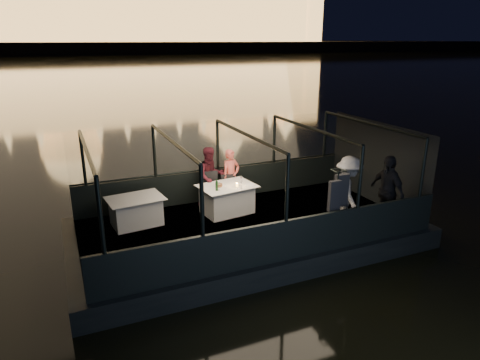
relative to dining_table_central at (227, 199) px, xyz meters
name	(u,v)px	position (x,y,z in m)	size (l,w,h in m)	color
river_water	(73,67)	(0.16, 79.10, -0.89)	(500.00, 500.00, 0.00)	black
boat_hull	(246,242)	(0.16, -0.90, -0.89)	(8.60, 4.40, 1.00)	black
boat_deck	(246,225)	(0.16, -0.90, -0.41)	(8.00, 4.00, 0.04)	black
gunwale_port	(218,184)	(0.16, 1.10, 0.06)	(8.00, 0.08, 0.90)	black
gunwale_starboard	(285,240)	(0.16, -2.90, 0.06)	(8.00, 0.08, 0.90)	black
cabin_glass_port	(218,145)	(0.16, 1.10, 1.21)	(8.00, 0.02, 1.40)	#99B2B2
cabin_glass_starboard	(287,188)	(0.16, -2.90, 1.21)	(8.00, 0.02, 1.40)	#99B2B2
cabin_roof_glass	(247,135)	(0.16, -0.90, 1.91)	(8.00, 4.00, 0.02)	#99B2B2
end_wall_fore	(72,205)	(-3.84, -0.90, 0.76)	(0.02, 4.00, 2.30)	black
end_wall_aft	(377,163)	(4.16, -0.90, 0.76)	(0.02, 4.00, 2.30)	black
canopy_ribs	(246,181)	(0.16, -0.90, 0.76)	(8.00, 4.00, 2.30)	black
embankment	(57,48)	(0.16, 209.10, 0.11)	(400.00, 140.00, 6.00)	#423D33
dining_table_central	(227,199)	(0.00, 0.00, 0.00)	(1.45, 1.05, 0.77)	white
dining_table_aft	(136,210)	(-2.38, 0.17, 0.00)	(1.35, 0.98, 0.72)	white
chair_port_left	(212,193)	(-0.26, 0.45, 0.06)	(0.46, 0.46, 0.99)	black
chair_port_right	(230,190)	(0.27, 0.45, 0.06)	(0.40, 0.40, 0.85)	black
coat_stand	(336,206)	(1.57, -2.65, 0.51)	(0.50, 0.40, 1.79)	black
person_woman_coral	(231,177)	(0.41, 0.72, 0.36)	(0.55, 0.37, 1.54)	#DF5E51
person_man_maroon	(211,179)	(-0.20, 0.72, 0.36)	(0.80, 0.62, 1.66)	#45131C
passenger_stripe	(348,194)	(2.40, -1.97, 0.47)	(1.16, 0.66, 1.80)	silver
passenger_dark	(386,193)	(3.29, -2.32, 0.47)	(1.07, 0.45, 1.82)	black
wine_bottle	(217,185)	(-0.38, -0.26, 0.53)	(0.07, 0.07, 0.31)	#163C17
bread_basket	(219,185)	(-0.22, 0.01, 0.42)	(0.18, 0.18, 0.07)	brown
amber_candle	(237,185)	(0.22, -0.17, 0.42)	(0.06, 0.06, 0.09)	#FFB03F
plate_near	(250,185)	(0.58, -0.21, 0.39)	(0.26, 0.26, 0.02)	white
plate_far	(222,185)	(-0.13, 0.06, 0.39)	(0.25, 0.25, 0.02)	white
wine_glass_white	(219,187)	(-0.32, -0.26, 0.48)	(0.07, 0.07, 0.21)	silver
wine_glass_red	(241,179)	(0.44, 0.07, 0.48)	(0.06, 0.06, 0.18)	silver
wine_glass_empty	(241,185)	(0.25, -0.37, 0.48)	(0.07, 0.07, 0.21)	white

